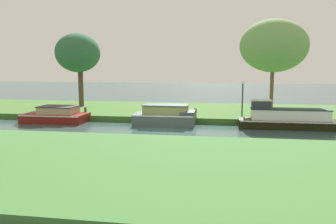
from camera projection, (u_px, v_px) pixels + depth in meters
ground_plane at (165, 128)px, 21.70m from camera, size 120.00×120.00×0.00m
riverbank_far at (179, 111)px, 28.52m from camera, size 72.00×10.00×0.40m
riverbank_near at (125, 166)px, 12.87m from camera, size 72.00×10.00×0.40m
maroon_barge at (56, 116)px, 24.08m from camera, size 4.46×2.18×1.16m
slate_narrowboat at (166, 116)px, 22.81m from camera, size 4.07×1.96×1.40m
black_cruiser at (293, 120)px, 21.52m from camera, size 7.40×1.51×1.83m
willow_tree_left at (78, 53)px, 29.36m from camera, size 3.82×4.00×6.37m
willow_tree_centre at (274, 46)px, 25.36m from camera, size 5.05×3.60×7.03m
lamp_post at (243, 93)px, 24.26m from camera, size 0.24×0.24×2.54m
mooring_post_near at (85, 111)px, 25.02m from camera, size 0.19×0.19×0.54m
mooring_post_far at (195, 113)px, 23.74m from camera, size 0.19×0.19×0.63m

